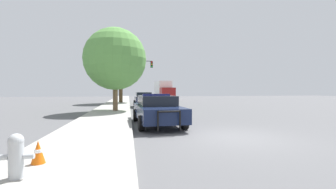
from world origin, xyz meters
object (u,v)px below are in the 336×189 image
(fire_hydrant, at_px, (16,154))
(tree_sidewalk_mid, at_px, (121,63))
(car_background_midblock, at_px, (143,99))
(tree_sidewalk_near, at_px, (115,59))
(box_truck, at_px, (164,90))
(police_car, at_px, (157,109))
(traffic_cone, at_px, (38,152))
(traffic_light, at_px, (134,72))

(fire_hydrant, relative_size, tree_sidewalk_mid, 0.10)
(car_background_midblock, distance_m, tree_sidewalk_near, 6.45)
(fire_hydrant, distance_m, box_truck, 36.43)
(car_background_midblock, relative_size, box_truck, 0.50)
(tree_sidewalk_near, bearing_deg, police_car, -70.61)
(box_truck, xyz_separation_m, tree_sidewalk_mid, (-7.21, -10.37, 3.39))
(fire_hydrant, xyz_separation_m, car_background_midblock, (3.51, 18.37, 0.22))
(traffic_cone, bearing_deg, traffic_light, 84.05)
(fire_hydrant, distance_m, tree_sidewalk_mid, 25.54)
(police_car, relative_size, tree_sidewalk_mid, 0.67)
(fire_hydrant, bearing_deg, traffic_cone, 84.95)
(traffic_light, relative_size, tree_sidewalk_mid, 0.73)
(box_truck, relative_size, traffic_cone, 15.80)
(traffic_light, bearing_deg, tree_sidewalk_near, -97.58)
(fire_hydrant, relative_size, car_background_midblock, 0.20)
(traffic_light, relative_size, box_truck, 0.73)
(fire_hydrant, bearing_deg, car_background_midblock, 79.19)
(box_truck, xyz_separation_m, tree_sidewalk_near, (-7.26, -22.01, 2.36))
(tree_sidewalk_near, relative_size, traffic_cone, 12.80)
(traffic_light, height_order, tree_sidewalk_mid, tree_sidewalk_mid)
(tree_sidewalk_near, height_order, tree_sidewalk_mid, tree_sidewalk_mid)
(car_background_midblock, bearing_deg, box_truck, 73.73)
(traffic_cone, bearing_deg, box_truck, 76.70)
(box_truck, relative_size, tree_sidewalk_mid, 1.01)
(police_car, xyz_separation_m, traffic_cone, (-3.33, -5.82, -0.39))
(police_car, distance_m, fire_hydrant, 7.46)
(tree_sidewalk_near, relative_size, tree_sidewalk_mid, 0.82)
(box_truck, relative_size, tree_sidewalk_near, 1.23)
(traffic_light, xyz_separation_m, traffic_cone, (-2.69, -25.86, -3.82))
(police_car, xyz_separation_m, box_truck, (4.86, 28.83, 1.00))
(traffic_light, bearing_deg, tree_sidewalk_mid, -137.50)
(police_car, xyz_separation_m, traffic_light, (-0.64, 20.04, 3.43))
(police_car, bearing_deg, car_background_midblock, -93.17)
(car_background_midblock, bearing_deg, police_car, -91.23)
(police_car, xyz_separation_m, tree_sidewalk_mid, (-2.36, 18.46, 4.39))
(traffic_light, xyz_separation_m, tree_sidewalk_near, (-1.76, -13.22, -0.08))
(traffic_light, height_order, box_truck, traffic_light)
(car_background_midblock, relative_size, tree_sidewalk_mid, 0.50)
(traffic_light, height_order, car_background_midblock, traffic_light)
(car_background_midblock, bearing_deg, tree_sidewalk_mid, 109.37)
(fire_hydrant, bearing_deg, police_car, 62.82)
(box_truck, bearing_deg, police_car, 77.33)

